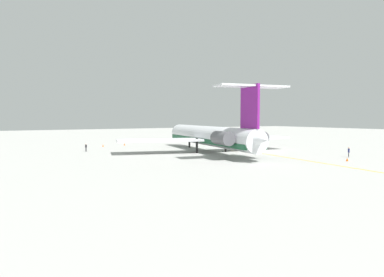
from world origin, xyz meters
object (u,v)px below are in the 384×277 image
ground_crew_near_nose (257,140)px  safety_cone_tail (347,159)px  ground_crew_near_tail (349,151)px  safety_cone_wingtip (103,145)px  main_jetliner (211,136)px  ground_crew_portside (86,146)px  ground_crew_starboard (261,139)px  safety_cone_nose (125,144)px

ground_crew_near_nose → safety_cone_tail: size_ratio=3.29×
ground_crew_near_tail → safety_cone_wingtip: 53.66m
main_jetliner → safety_cone_wingtip: (25.08, 14.24, -3.03)m
ground_crew_portside → safety_cone_tail: ground_crew_portside is taller
ground_crew_near_nose → ground_crew_near_tail: (-31.38, 6.61, -0.02)m
ground_crew_portside → safety_cone_tail: bearing=24.1°
main_jetliner → ground_crew_starboard: main_jetliner is taller
ground_crew_starboard → main_jetliner: bearing=-138.9°
ground_crew_near_tail → ground_crew_starboard: ground_crew_near_tail is taller
safety_cone_nose → safety_cone_tail: 51.90m
ground_crew_near_nose → ground_crew_starboard: ground_crew_near_nose is taller
ground_crew_near_nose → safety_cone_nose: bearing=-19.1°
ground_crew_near_tail → ground_crew_portside: bearing=24.1°
ground_crew_starboard → safety_cone_nose: ground_crew_starboard is taller
ground_crew_near_tail → safety_cone_nose: (44.81, 24.59, -0.85)m
ground_crew_near_nose → ground_crew_starboard: (1.91, -3.14, -0.04)m
ground_crew_near_nose → ground_crew_starboard: bearing=-144.5°
ground_crew_portside → safety_cone_tail: 48.99m
main_jetliner → safety_cone_nose: 27.11m
main_jetliner → safety_cone_wingtip: 29.00m
ground_crew_starboard → safety_cone_wingtip: 41.41m
ground_crew_portside → ground_crew_starboard: ground_crew_starboard is taller
safety_cone_wingtip → ground_crew_portside: bearing=147.3°
ground_crew_portside → ground_crew_near_nose: bearing=70.3°
ground_crew_near_tail → safety_cone_tail: (-3.30, 5.12, -0.85)m
ground_crew_near_tail → safety_cone_wingtip: bearing=11.2°
ground_crew_starboard → safety_cone_nose: 36.23m
ground_crew_portside → safety_cone_wingtip: size_ratio=3.02×
safety_cone_nose → safety_cone_wingtip: same height
ground_crew_near_nose → ground_crew_near_tail: ground_crew_near_nose is taller
safety_cone_nose → ground_crew_starboard: bearing=-108.5°
safety_cone_wingtip → main_jetliner: bearing=-150.4°
ground_crew_portside → safety_cone_nose: (10.71, -12.16, -0.78)m
ground_crew_near_tail → safety_cone_nose: bearing=5.7°
safety_cone_nose → safety_cone_tail: (-48.11, -19.47, 0.00)m
ground_crew_portside → ground_crew_near_tail: bearing=31.0°
ground_crew_near_tail → safety_cone_tail: 6.15m
ground_crew_near_tail → safety_cone_nose: ground_crew_near_tail is taller
main_jetliner → ground_crew_starboard: 29.29m
ground_crew_portside → safety_cone_wingtip: bearing=131.1°
ground_crew_starboard → safety_cone_nose: bearing=174.0°
ground_crew_starboard → safety_cone_wingtip: ground_crew_starboard is taller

